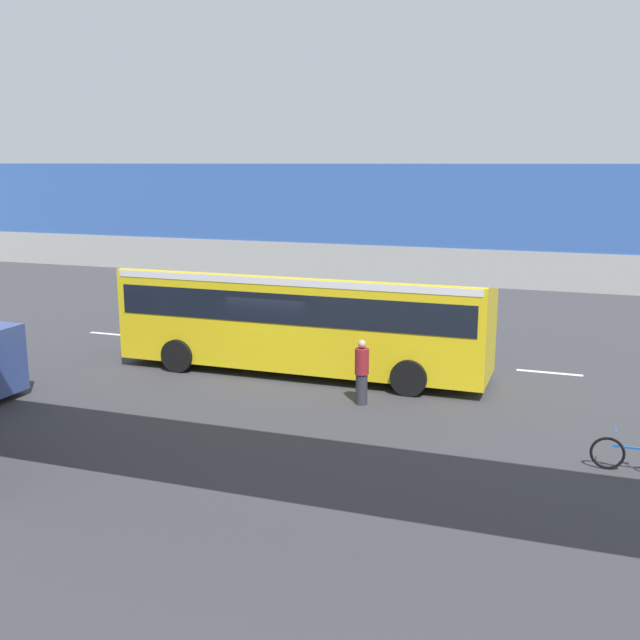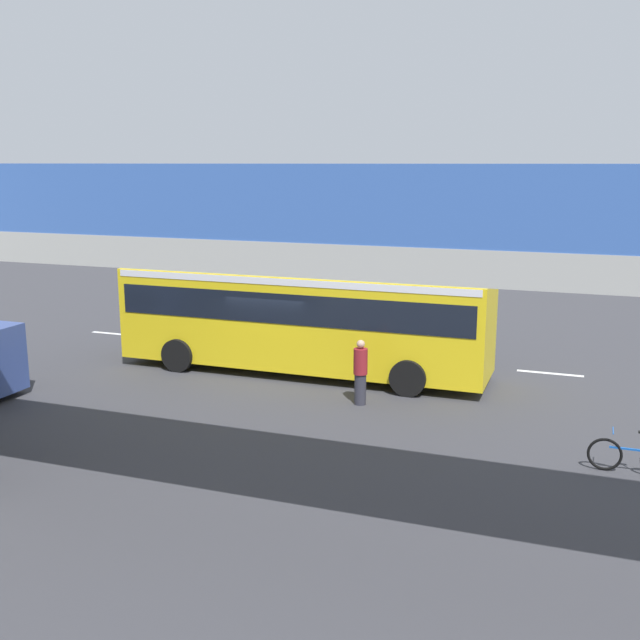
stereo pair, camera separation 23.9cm
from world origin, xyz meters
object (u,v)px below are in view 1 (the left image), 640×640
bicycle_blue (634,456)px  pedestrian (362,373)px  city_bus (302,313)px  traffic_sign (363,295)px

bicycle_blue → pedestrian: (6.71, -2.48, 0.51)m
city_bus → bicycle_blue: (-9.36, 4.92, -1.51)m
bicycle_blue → pedestrian: size_ratio=0.99×
bicycle_blue → traffic_sign: (8.45, -8.52, 1.52)m
city_bus → traffic_sign: size_ratio=4.12×
city_bus → pedestrian: size_ratio=6.44×
bicycle_blue → city_bus: bearing=-27.8°
pedestrian → city_bus: bearing=-42.7°
bicycle_blue → pedestrian: bearing=-20.3°
city_bus → bicycle_blue: size_ratio=6.52×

